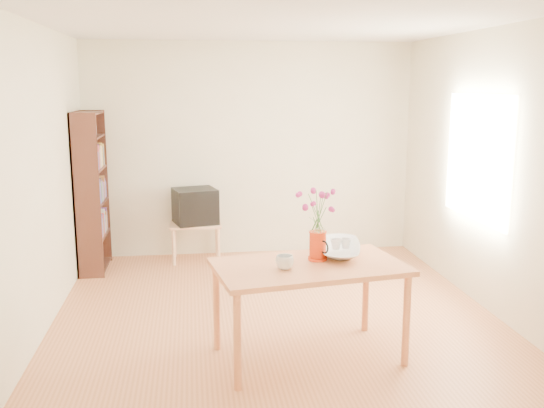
{
  "coord_description": "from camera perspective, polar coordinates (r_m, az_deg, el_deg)",
  "views": [
    {
      "loc": [
        -0.73,
        -5.15,
        2.09
      ],
      "look_at": [
        0.0,
        0.3,
        1.0
      ],
      "focal_mm": 40.0,
      "sensor_mm": 36.0,
      "label": 1
    }
  ],
  "objects": [
    {
      "name": "table",
      "position": [
        4.64,
        3.51,
        -6.64
      ],
      "size": [
        1.53,
        1.03,
        0.75
      ],
      "rotation": [
        0.0,
        0.0,
        0.16
      ],
      "color": "#CA7145",
      "rests_on": "ground"
    },
    {
      "name": "teacup_b",
      "position": [
        4.91,
        6.98,
        -2.57
      ],
      "size": [
        0.07,
        0.07,
        0.07
      ],
      "primitive_type": "imported",
      "rotation": [
        0.0,
        0.0,
        1.57
      ],
      "color": "white",
      "rests_on": "bowl"
    },
    {
      "name": "room",
      "position": [
        5.27,
        0.74,
        2.61
      ],
      "size": [
        4.5,
        4.5,
        4.5
      ],
      "color": "#B3683F",
      "rests_on": "ground"
    },
    {
      "name": "tv_stand",
      "position": [
        7.32,
        -7.2,
        -2.34
      ],
      "size": [
        0.6,
        0.45,
        0.46
      ],
      "color": "#E1AA7F",
      "rests_on": "ground"
    },
    {
      "name": "flowers",
      "position": [
        4.64,
        4.37,
        -0.49
      ],
      "size": [
        0.26,
        0.26,
        0.37
      ],
      "primitive_type": null,
      "color": "#BA2B7D",
      "rests_on": "pitcher"
    },
    {
      "name": "teacup_a",
      "position": [
        4.87,
        6.07,
        -2.64
      ],
      "size": [
        0.11,
        0.11,
        0.07
      ],
      "primitive_type": "imported",
      "rotation": [
        0.0,
        0.0,
        0.89
      ],
      "color": "white",
      "rests_on": "bowl"
    },
    {
      "name": "bowl",
      "position": [
        4.87,
        6.53,
        -2.17
      ],
      "size": [
        0.56,
        0.56,
        0.44
      ],
      "primitive_type": "imported",
      "rotation": [
        0.0,
        0.0,
        -0.24
      ],
      "color": "white",
      "rests_on": "table"
    },
    {
      "name": "bookshelf",
      "position": [
        7.1,
        -16.57,
        0.6
      ],
      "size": [
        0.28,
        0.7,
        1.8
      ],
      "color": "#341711",
      "rests_on": "ground"
    },
    {
      "name": "television",
      "position": [
        7.27,
        -7.25,
        -0.13
      ],
      "size": [
        0.57,
        0.54,
        0.41
      ],
      "rotation": [
        0.0,
        0.0,
        0.25
      ],
      "color": "black",
      "rests_on": "tv_stand"
    },
    {
      "name": "pitcher",
      "position": [
        4.71,
        4.32,
        -4.03
      ],
      "size": [
        0.15,
        0.22,
        0.23
      ],
      "rotation": [
        0.0,
        0.0,
        0.45
      ],
      "color": "red",
      "rests_on": "table"
    },
    {
      "name": "mug",
      "position": [
        4.47,
        1.2,
        -5.51
      ],
      "size": [
        0.18,
        0.18,
        0.1
      ],
      "primitive_type": "imported",
      "rotation": [
        0.0,
        0.0,
        3.72
      ],
      "color": "white",
      "rests_on": "table"
    }
  ]
}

